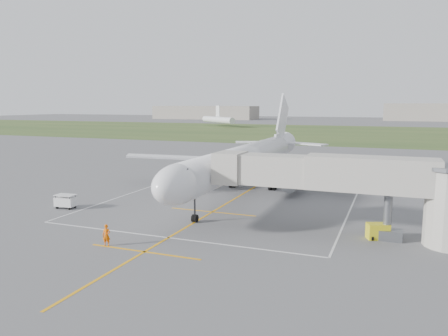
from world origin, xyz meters
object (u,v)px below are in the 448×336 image
at_px(airliner, 244,161).
at_px(gpu_unit, 378,231).
at_px(ramp_worker_wing, 202,186).
at_px(jet_bridge, 362,184).
at_px(baggage_cart, 66,201).
at_px(ramp_worker_nose, 106,235).

distance_m(airliner, gpu_unit, 22.77).
bearing_deg(ramp_worker_wing, gpu_unit, 174.52).
height_order(airliner, gpu_unit, airliner).
distance_m(jet_bridge, baggage_cart, 32.14).
relative_size(jet_bridge, ramp_worker_nose, 12.70).
relative_size(jet_bridge, ramp_worker_wing, 12.48).
xyz_separation_m(ramp_worker_nose, ramp_worker_wing, (-1.58, 22.88, 0.02)).
relative_size(airliner, ramp_worker_wing, 24.93).
distance_m(airliner, baggage_cart, 22.49).
relative_size(airliner, jet_bridge, 2.00).
height_order(airliner, ramp_worker_nose, airliner).
height_order(jet_bridge, gpu_unit, jet_bridge).
relative_size(ramp_worker_nose, ramp_worker_wing, 0.98).
bearing_deg(ramp_worker_nose, airliner, 67.71).
height_order(gpu_unit, ramp_worker_wing, ramp_worker_wing).
bearing_deg(jet_bridge, baggage_cart, -178.25).
distance_m(airliner, ramp_worker_nose, 25.15).
bearing_deg(gpu_unit, airliner, 119.02).
relative_size(gpu_unit, ramp_worker_wing, 1.14).
bearing_deg(baggage_cart, ramp_worker_nose, -41.75).
bearing_deg(gpu_unit, baggage_cart, 160.22).
bearing_deg(baggage_cart, jet_bridge, -2.95).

